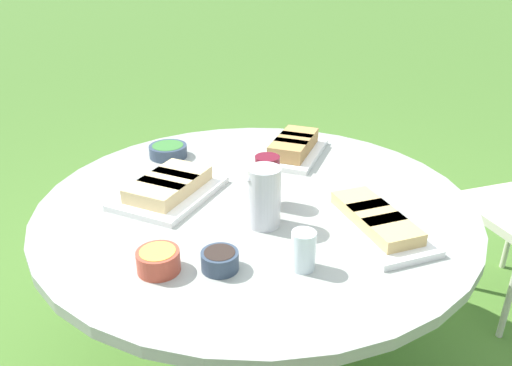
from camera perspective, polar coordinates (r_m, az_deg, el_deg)
The scene contains 11 objects.
ground_plane at distance 2.06m, azimuth 0.00°, elevation -19.45°, with size 40.00×40.00×0.00m, color #4C7A2D.
dining_table at distance 1.68m, azimuth 0.00°, elevation -4.35°, with size 1.41×1.41×0.70m.
water_pitcher at distance 1.45m, azimuth 0.91°, elevation -1.59°, with size 0.11×0.10×0.18m.
wine_glass at distance 1.56m, azimuth 1.29°, elevation 1.51°, with size 0.08×0.08×0.16m.
platter_bread_main at distance 1.68m, azimuth -9.90°, elevation -0.51°, with size 0.44×0.43×0.07m.
platter_charcuterie at distance 1.98m, azimuth 4.33°, elevation 4.11°, with size 0.39×0.39×0.08m.
platter_sandwich_side at distance 1.51m, azimuth 13.42°, elevation -4.23°, with size 0.23×0.41×0.06m.
bowl_fries at distance 1.31m, azimuth -11.11°, elevation -8.58°, with size 0.11×0.11×0.06m.
bowl_salad at distance 1.99m, azimuth -10.02°, elevation 3.71°, with size 0.15×0.15×0.05m.
bowl_olives at distance 1.30m, azimuth -4.16°, elevation -8.71°, with size 0.10×0.10×0.05m.
cup_water_near at distance 1.29m, azimuth 5.43°, elevation -7.68°, with size 0.06×0.06×0.11m.
Camera 1 is at (0.61, 1.32, 1.46)m, focal length 35.00 mm.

